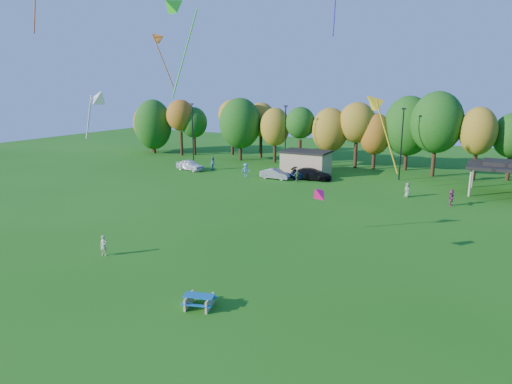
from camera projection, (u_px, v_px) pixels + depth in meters
The scene contains 21 objects.
ground at pixel (218, 308), 24.86m from camera, with size 160.00×160.00×0.00m, color #19600F.
tree_line at pixel (387, 129), 63.20m from camera, with size 93.57×10.55×11.15m.
lamp_posts at pixel (402, 142), 57.31m from camera, with size 64.50×0.25×9.09m.
utility_building at pixel (306, 162), 61.76m from camera, with size 6.30×4.30×3.25m.
pavilion at pixel (508, 166), 49.67m from camera, with size 8.20×6.20×3.77m.
picnic_table at pixel (199, 300), 24.82m from camera, with size 1.97×1.77×0.72m.
kite_flyer at pixel (104, 246), 32.32m from camera, with size 0.54×0.36×1.49m, color #C5BD93.
car_a at pixel (190, 165), 64.93m from camera, with size 1.78×4.41×1.50m, color white.
car_b at pixel (275, 174), 58.89m from camera, with size 1.40×4.01×1.32m, color gray.
car_c at pixel (309, 174), 58.68m from camera, with size 2.18×4.73×1.32m, color #0A1841.
car_d at pixel (312, 174), 58.36m from camera, with size 2.08×5.13×1.49m, color black.
far_person_1 at pixel (407, 190), 49.34m from camera, with size 0.77×0.50×1.57m, color gray.
far_person_2 at pixel (213, 163), 65.33m from camera, with size 0.88×0.69×1.81m, color #486D9F.
far_person_3 at pixel (297, 176), 57.15m from camera, with size 0.92×0.38×1.58m, color #798F57.
far_person_4 at pixel (451, 198), 45.75m from camera, with size 1.56×0.50×1.68m, color #A04367.
far_person_5 at pixel (246, 170), 60.37m from camera, with size 1.15×0.66×1.78m, color #5697BD.
kite_2 at pixel (99, 97), 29.02m from camera, with size 2.22×1.31×3.46m.
kite_8 at pixel (373, 102), 29.80m from camera, with size 3.06×2.27×5.43m.
kite_9 at pixel (156, 38), 42.53m from camera, with size 3.09×2.00×5.38m.
kite_11 at pixel (318, 192), 29.81m from camera, with size 1.33×1.57×1.35m.
kite_15 at pixel (177, 6), 32.01m from camera, with size 2.37×4.18×7.37m.
Camera 1 is at (12.41, -19.19, 11.84)m, focal length 32.00 mm.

